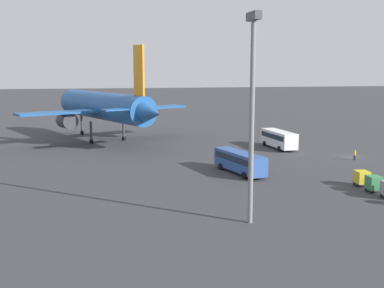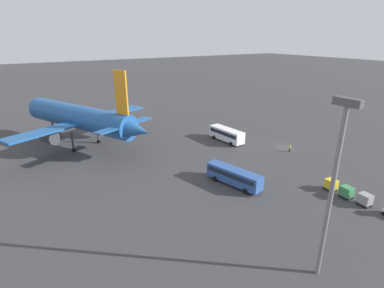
# 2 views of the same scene
# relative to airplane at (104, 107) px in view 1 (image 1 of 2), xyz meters

# --- Properties ---
(ground_plane) EXTENTS (600.00, 600.00, 0.00)m
(ground_plane) POSITION_rel_airplane_xyz_m (-26.71, -42.12, -7.40)
(ground_plane) COLOR #38383A
(airplane) EXTENTS (42.60, 35.79, 19.64)m
(airplane) POSITION_rel_airplane_xyz_m (0.00, 0.00, 0.00)
(airplane) COLOR #1E5193
(airplane) RESTS_ON ground
(shuttle_bus_near) EXTENTS (10.76, 3.90, 3.40)m
(shuttle_bus_near) POSITION_rel_airplane_xyz_m (-15.86, -32.90, -5.37)
(shuttle_bus_near) COLOR white
(shuttle_bus_near) RESTS_ON ground
(shuttle_bus_far) EXTENTS (11.47, 5.16, 3.18)m
(shuttle_bus_far) POSITION_rel_airplane_xyz_m (-35.93, -18.89, -5.49)
(shuttle_bus_far) COLOR #2D5199
(shuttle_bus_far) RESTS_ON ground
(worker_person) EXTENTS (0.38, 0.38, 1.74)m
(worker_person) POSITION_rel_airplane_xyz_m (-29.87, -41.07, -6.53)
(worker_person) COLOR #1E1E2D
(worker_person) RESTS_ON ground
(cargo_cart_green) EXTENTS (2.12, 1.83, 2.06)m
(cargo_cart_green) POSITION_rel_airplane_xyz_m (-49.83, -32.24, -6.21)
(cargo_cart_green) COLOR #38383D
(cargo_cart_green) RESTS_ON ground
(cargo_cart_yellow) EXTENTS (2.12, 1.83, 2.06)m
(cargo_cart_yellow) POSITION_rel_airplane_xyz_m (-46.76, -32.40, -6.21)
(cargo_cart_yellow) COLOR #38383D
(cargo_cart_yellow) RESTS_ON ground
(light_pole) EXTENTS (2.80, 0.70, 20.75)m
(light_pole) POSITION_rel_airplane_xyz_m (-58.34, -13.15, 5.06)
(light_pole) COLOR slate
(light_pole) RESTS_ON ground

